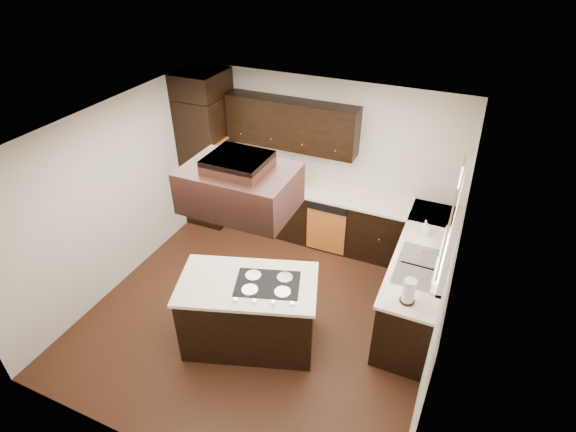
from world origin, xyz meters
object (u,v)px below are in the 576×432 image
object	(u,v)px
range_hood	(240,188)
spice_rack	(291,176)
oven_column	(209,161)
island	(249,313)

from	to	relation	value
range_hood	spice_rack	distance (m)	2.57
oven_column	spice_rack	bearing A→B (deg)	1.40
range_hood	spice_rack	world-z (taller)	range_hood
range_hood	island	bearing A→B (deg)	104.75
island	spice_rack	distance (m)	2.37
oven_column	spice_rack	world-z (taller)	oven_column
spice_rack	island	bearing A→B (deg)	-79.94
spice_rack	range_hood	bearing A→B (deg)	-79.86
oven_column	island	xyz separation A→B (m)	(1.86, -2.21, -0.62)
oven_column	spice_rack	size ratio (longest dim) A/B	5.79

